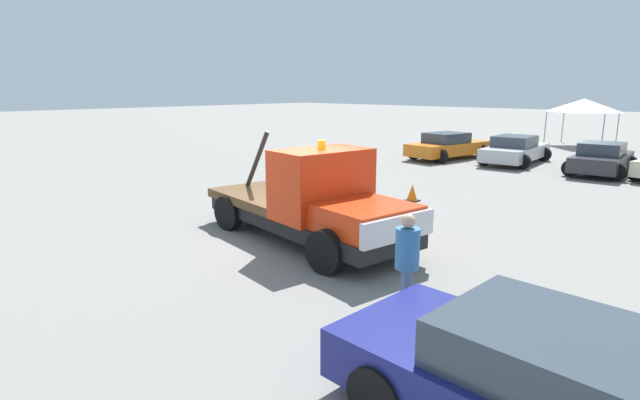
# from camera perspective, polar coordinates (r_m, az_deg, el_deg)

# --- Properties ---
(ground_plane) EXTENTS (160.00, 160.00, 0.00)m
(ground_plane) POSITION_cam_1_polar(r_m,az_deg,el_deg) (11.98, -1.75, -4.54)
(ground_plane) COLOR gray
(tow_truck) EXTENTS (6.23, 2.91, 2.51)m
(tow_truck) POSITION_cam_1_polar(r_m,az_deg,el_deg) (11.44, -0.67, -0.44)
(tow_truck) COLOR black
(tow_truck) RESTS_ON ground
(foreground_car) EXTENTS (5.16, 2.19, 1.34)m
(foreground_car) POSITION_cam_1_polar(r_m,az_deg,el_deg) (5.65, 27.29, -19.69)
(foreground_car) COLOR navy
(foreground_car) RESTS_ON ground
(person_near_truck) EXTENTS (0.37, 0.37, 1.68)m
(person_near_truck) POSITION_cam_1_polar(r_m,az_deg,el_deg) (7.87, 9.92, -6.62)
(person_near_truck) COLOR #475B84
(person_near_truck) RESTS_ON ground
(parked_car_orange) EXTENTS (2.90, 5.06, 1.34)m
(parked_car_orange) POSITION_cam_1_polar(r_m,az_deg,el_deg) (26.37, 14.44, 5.99)
(parked_car_orange) COLOR orange
(parked_car_orange) RESTS_ON ground
(parked_car_silver) EXTENTS (2.66, 4.93, 1.34)m
(parked_car_silver) POSITION_cam_1_polar(r_m,az_deg,el_deg) (25.66, 21.40, 5.34)
(parked_car_silver) COLOR #B7B7BC
(parked_car_silver) RESTS_ON ground
(parked_car_charcoal) EXTENTS (2.57, 4.44, 1.34)m
(parked_car_charcoal) POSITION_cam_1_polar(r_m,az_deg,el_deg) (24.04, 29.49, 4.12)
(parked_car_charcoal) COLOR #2D2D33
(parked_car_charcoal) RESTS_ON ground
(canopy_tent_white) EXTENTS (3.31, 3.31, 2.90)m
(canopy_tent_white) POSITION_cam_1_polar(r_m,az_deg,el_deg) (35.25, 27.95, 9.53)
(canopy_tent_white) COLOR #9E9EA3
(canopy_tent_white) RESTS_ON ground
(traffic_cone) EXTENTS (0.40, 0.40, 0.55)m
(traffic_cone) POSITION_cam_1_polar(r_m,az_deg,el_deg) (16.20, 10.49, 0.74)
(traffic_cone) COLOR black
(traffic_cone) RESTS_ON ground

